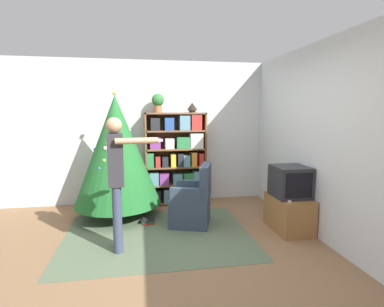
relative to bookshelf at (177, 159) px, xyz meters
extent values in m
plane|color=#846042|center=(-0.29, -1.79, -0.83)|extent=(14.00, 14.00, 0.00)
cube|color=silver|center=(-0.29, 0.25, 0.47)|extent=(8.00, 0.10, 2.60)
cube|color=silver|center=(1.71, -1.79, 0.47)|extent=(0.10, 8.00, 2.60)
cube|color=#56664C|center=(-0.45, -1.42, -0.82)|extent=(2.51, 1.95, 0.01)
cube|color=brown|center=(-0.56, 0.01, 0.01)|extent=(0.03, 0.33, 1.67)
cube|color=brown|center=(0.51, 0.01, 0.01)|extent=(0.03, 0.33, 1.67)
cube|color=brown|center=(-0.02, 0.01, 0.82)|extent=(1.10, 0.33, 0.03)
cube|color=brown|center=(-0.02, 0.18, 0.01)|extent=(1.10, 0.01, 1.67)
cube|color=brown|center=(-0.02, 0.01, -0.80)|extent=(1.07, 0.33, 0.03)
cube|color=#284C93|center=(-0.47, -0.03, -0.69)|extent=(0.11, 0.24, 0.18)
cube|color=#232328|center=(-0.35, 0.00, -0.67)|extent=(0.08, 0.31, 0.22)
cube|color=#5B899E|center=(-0.21, -0.02, -0.67)|extent=(0.09, 0.27, 0.23)
cube|color=#843889|center=(-0.09, -0.03, -0.68)|extent=(0.10, 0.25, 0.20)
cube|color=#284C93|center=(0.03, -0.03, -0.69)|extent=(0.09, 0.25, 0.18)
cube|color=gold|center=(0.17, -0.02, -0.67)|extent=(0.09, 0.27, 0.22)
cube|color=#284C93|center=(0.31, -0.03, -0.67)|extent=(0.08, 0.24, 0.23)
cube|color=#284C93|center=(0.43, -0.01, -0.68)|extent=(0.10, 0.28, 0.21)
cube|color=brown|center=(-0.02, 0.01, -0.47)|extent=(1.07, 0.33, 0.03)
cube|color=#5B899E|center=(-0.43, -0.03, -0.34)|extent=(0.16, 0.25, 0.22)
cube|color=#843889|center=(-0.24, -0.03, -0.35)|extent=(0.16, 0.24, 0.20)
cube|color=#5B899E|center=(0.00, 0.00, -0.36)|extent=(0.17, 0.31, 0.19)
cube|color=#2D7A42|center=(0.20, -0.01, -0.36)|extent=(0.19, 0.29, 0.20)
cube|color=#5B899E|center=(0.38, -0.02, -0.34)|extent=(0.18, 0.26, 0.23)
cube|color=brown|center=(-0.02, 0.01, -0.14)|extent=(1.07, 0.33, 0.03)
cube|color=#2D7A42|center=(-0.48, -0.03, 0.00)|extent=(0.11, 0.24, 0.26)
cube|color=#B22D28|center=(-0.35, -0.01, -0.03)|extent=(0.08, 0.29, 0.19)
cube|color=#232328|center=(-0.23, -0.03, -0.04)|extent=(0.10, 0.25, 0.18)
cube|color=gold|center=(-0.08, -0.02, -0.01)|extent=(0.09, 0.27, 0.23)
cube|color=#232328|center=(0.05, -0.02, -0.01)|extent=(0.10, 0.27, 0.23)
cube|color=#5B899E|center=(0.16, -0.02, -0.03)|extent=(0.11, 0.26, 0.20)
cube|color=orange|center=(0.30, -0.02, 0.00)|extent=(0.10, 0.27, 0.25)
cube|color=#B22D28|center=(0.43, -0.03, -0.01)|extent=(0.08, 0.25, 0.23)
cube|color=brown|center=(-0.02, 0.01, 0.18)|extent=(1.07, 0.33, 0.03)
cube|color=#843889|center=(-0.40, -0.03, 0.30)|extent=(0.18, 0.25, 0.20)
cube|color=beige|center=(-0.14, -0.03, 0.29)|extent=(0.16, 0.24, 0.18)
cube|color=#2D7A42|center=(0.11, -0.03, 0.30)|extent=(0.23, 0.25, 0.20)
cube|color=beige|center=(0.34, -0.03, 0.33)|extent=(0.23, 0.25, 0.27)
cube|color=brown|center=(-0.02, 0.01, 0.51)|extent=(1.07, 0.33, 0.03)
cube|color=#232328|center=(-0.39, -0.03, 0.64)|extent=(0.16, 0.24, 0.22)
cube|color=#284C93|center=(-0.14, -0.03, 0.64)|extent=(0.16, 0.24, 0.22)
cube|color=#5B899E|center=(0.13, -0.01, 0.66)|extent=(0.18, 0.29, 0.26)
cube|color=#B22D28|center=(0.34, 0.00, 0.66)|extent=(0.18, 0.31, 0.27)
cube|color=#996638|center=(1.41, -1.54, -0.58)|extent=(0.45, 0.73, 0.49)
cube|color=#28282D|center=(1.41, -1.54, -0.12)|extent=(0.46, 0.48, 0.44)
cube|color=black|center=(1.41, -1.78, -0.12)|extent=(0.38, 0.01, 0.34)
cube|color=white|center=(1.28, -1.76, -0.32)|extent=(0.04, 0.12, 0.02)
cylinder|color=#4C3323|center=(-1.03, -0.55, -0.78)|extent=(0.36, 0.36, 0.10)
cylinder|color=brown|center=(-1.03, -0.55, -0.67)|extent=(0.08, 0.08, 0.12)
cone|color=#1E6028|center=(-1.03, -0.55, 0.25)|extent=(1.36, 1.36, 1.72)
sphere|color=#335BB2|center=(-1.42, -0.65, 0.04)|extent=(0.05, 0.05, 0.05)
sphere|color=gold|center=(-1.13, -0.80, 0.38)|extent=(0.07, 0.07, 0.07)
sphere|color=silver|center=(-1.16, -0.81, 0.32)|extent=(0.07, 0.07, 0.07)
sphere|color=silver|center=(-0.83, -0.48, 0.56)|extent=(0.07, 0.07, 0.07)
sphere|color=#335BB2|center=(-1.34, -0.57, 0.27)|extent=(0.06, 0.06, 0.06)
sphere|color=gold|center=(-1.18, -0.88, 0.15)|extent=(0.06, 0.06, 0.06)
sphere|color=#335BB2|center=(-1.18, -0.46, 0.63)|extent=(0.06, 0.06, 0.06)
sphere|color=#335BB2|center=(-1.25, -0.89, 0.03)|extent=(0.06, 0.06, 0.06)
sphere|color=#E5CC4C|center=(-1.03, -0.55, 1.14)|extent=(0.07, 0.07, 0.07)
cube|color=#334256|center=(0.06, -1.09, -0.62)|extent=(0.71, 0.71, 0.42)
cube|color=#334256|center=(0.28, -1.16, -0.16)|extent=(0.29, 0.57, 0.50)
cube|color=#334256|center=(0.14, -0.86, -0.31)|extent=(0.50, 0.24, 0.20)
cube|color=#334256|center=(-0.02, -1.31, -0.31)|extent=(0.50, 0.24, 0.20)
cylinder|color=#38425B|center=(-0.96, -1.67, -0.42)|extent=(0.11, 0.11, 0.82)
cylinder|color=#38425B|center=(-0.95, -1.85, -0.42)|extent=(0.11, 0.11, 0.82)
cube|color=#2D2D33|center=(-0.95, -1.76, 0.30)|extent=(0.21, 0.34, 0.61)
cylinder|color=tan|center=(-0.97, -1.56, 0.27)|extent=(0.07, 0.07, 0.49)
cylinder|color=tan|center=(-0.70, -1.93, 0.53)|extent=(0.48, 0.11, 0.07)
cube|color=white|center=(-0.46, -1.91, 0.53)|extent=(0.11, 0.05, 0.03)
sphere|color=tan|center=(-0.95, -1.76, 0.70)|extent=(0.19, 0.19, 0.19)
cylinder|color=#935B38|center=(-0.33, 0.01, 0.90)|extent=(0.14, 0.14, 0.12)
sphere|color=#2D7033|center=(-0.33, 0.01, 1.06)|extent=(0.22, 0.22, 0.22)
cylinder|color=#473828|center=(0.28, 0.01, 0.86)|extent=(0.12, 0.12, 0.04)
cone|color=black|center=(0.28, 0.01, 0.95)|extent=(0.20, 0.20, 0.14)
cube|color=#B22D28|center=(-0.56, -0.95, -0.82)|extent=(0.19, 0.15, 0.02)
cube|color=#2D7A42|center=(-0.57, -0.95, -0.79)|extent=(0.21, 0.16, 0.02)
cube|color=#232328|center=(-0.57, -0.96, -0.77)|extent=(0.20, 0.15, 0.03)
camera|label=1|loc=(-0.66, -5.35, 0.86)|focal=28.00mm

